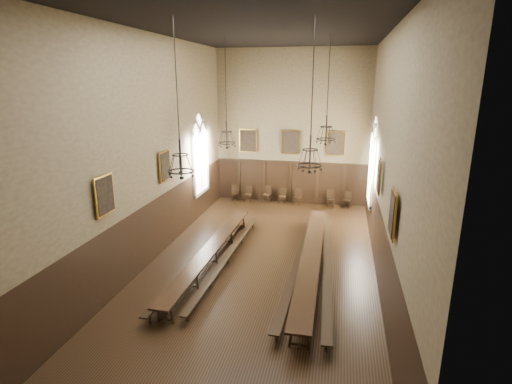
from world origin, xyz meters
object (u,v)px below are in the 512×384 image
(chandelier_back_right, at_px, (326,132))
(bench_left_outer, at_px, (202,255))
(table_right, at_px, (311,262))
(chair_7, at_px, (347,203))
(bench_left_inner, at_px, (228,258))
(chair_0, at_px, (235,195))
(chair_4, at_px, (297,200))
(chandelier_front_right, at_px, (310,155))
(chandelier_front_left, at_px, (181,161))
(table_left, at_px, (212,255))
(chair_3, at_px, (282,199))
(chandelier_back_left, at_px, (227,136))
(chair_2, at_px, (267,197))
(chair_6, at_px, (331,202))
(chair_1, at_px, (248,197))
(bench_right_outer, at_px, (327,264))
(bench_right_inner, at_px, (300,260))

(chandelier_back_right, bearing_deg, bench_left_outer, -149.66)
(table_right, xyz_separation_m, chair_7, (1.39, 8.61, -0.12))
(bench_left_inner, distance_m, chair_0, 8.92)
(chair_4, height_order, chandelier_front_right, chandelier_front_right)
(chair_0, distance_m, chandelier_back_right, 9.53)
(table_right, bearing_deg, chandelier_front_left, -144.46)
(chandelier_front_left, height_order, chandelier_front_right, same)
(table_left, xyz_separation_m, chair_3, (1.57, 8.81, -0.11))
(chandelier_front_left, bearing_deg, chandelier_back_left, 91.88)
(bench_left_outer, relative_size, chair_2, 9.94)
(table_left, relative_size, chandelier_front_left, 2.02)
(bench_left_inner, relative_size, chair_6, 9.31)
(table_left, bearing_deg, bench_left_inner, 11.95)
(chandelier_back_left, height_order, chandelier_back_right, same)
(chair_6, distance_m, chandelier_back_right, 7.64)
(chandelier_front_right, bearing_deg, chandelier_front_left, -168.52)
(chair_1, xyz_separation_m, chandelier_front_right, (4.50, -10.67, 4.72))
(bench_left_outer, relative_size, chair_7, 10.24)
(bench_left_inner, bearing_deg, chair_4, 77.81)
(chair_3, bearing_deg, chandelier_front_left, -93.53)
(bench_right_outer, relative_size, chair_1, 11.45)
(chair_0, bearing_deg, bench_right_inner, -71.57)
(bench_left_inner, height_order, chair_6, chair_6)
(chandelier_back_right, bearing_deg, chair_6, 87.76)
(bench_left_outer, bearing_deg, table_right, 0.39)
(bench_right_inner, xyz_separation_m, chandelier_front_left, (-3.52, -3.17, 4.50))
(chair_7, xyz_separation_m, chandelier_back_left, (-5.57, -5.65, 4.53))
(bench_right_inner, distance_m, bench_right_outer, 1.09)
(bench_left_inner, bearing_deg, table_right, -0.46)
(chair_6, height_order, chandelier_front_left, chandelier_front_left)
(chair_7, relative_size, chandelier_front_left, 0.20)
(chandelier_back_left, xyz_separation_m, chandelier_front_left, (0.19, -5.81, -0.01))
(bench_left_inner, xyz_separation_m, chandelier_back_right, (3.59, 2.69, 4.86))
(bench_right_inner, distance_m, chair_2, 8.89)
(table_right, distance_m, chandelier_back_left, 6.76)
(chair_1, bearing_deg, chair_4, 5.52)
(chair_2, bearing_deg, chandelier_back_right, -43.29)
(chair_7, bearing_deg, bench_right_inner, -85.72)
(chair_2, height_order, chandelier_front_left, chandelier_front_left)
(chandelier_back_right, bearing_deg, table_right, -94.69)
(chair_4, height_order, chandelier_back_right, chandelier_back_right)
(bench_left_outer, xyz_separation_m, chandelier_back_right, (4.70, 2.75, 4.84))
(bench_left_inner, relative_size, chandelier_front_right, 2.04)
(chair_1, relative_size, chair_2, 0.95)
(chair_6, bearing_deg, bench_left_inner, -122.19)
(chair_0, distance_m, chandelier_back_left, 7.41)
(chair_3, bearing_deg, bench_right_outer, -66.12)
(chair_0, bearing_deg, chair_2, -12.24)
(bench_right_inner, height_order, chandelier_front_right, chandelier_front_right)
(chandelier_front_left, relative_size, chandelier_front_right, 1.05)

